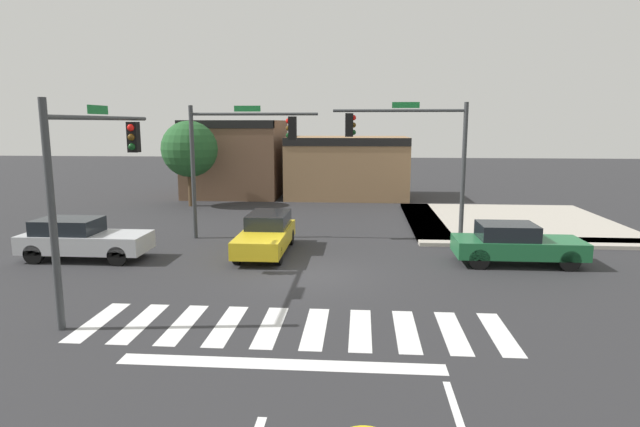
# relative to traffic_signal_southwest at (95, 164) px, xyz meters

# --- Properties ---
(ground_plane) EXTENTS (120.00, 120.00, 0.00)m
(ground_plane) POSITION_rel_traffic_signal_southwest_xyz_m (5.55, 2.90, -3.83)
(ground_plane) COLOR #2B2B2D
(crosswalk_near) EXTENTS (10.38, 2.67, 0.01)m
(crosswalk_near) POSITION_rel_traffic_signal_southwest_xyz_m (5.55, -1.60, -3.83)
(crosswalk_near) COLOR silver
(crosswalk_near) RESTS_ON ground_plane
(curb_corner_northeast) EXTENTS (10.00, 10.60, 0.15)m
(curb_corner_northeast) POSITION_rel_traffic_signal_southwest_xyz_m (14.04, 12.32, -3.76)
(curb_corner_northeast) COLOR #B2AA9E
(curb_corner_northeast) RESTS_ON ground_plane
(storefront_row) EXTENTS (14.64, 6.36, 5.08)m
(storefront_row) POSITION_rel_traffic_signal_southwest_xyz_m (2.16, 21.81, -1.52)
(storefront_row) COLOR brown
(storefront_row) RESTS_ON ground_plane
(traffic_signal_southwest) EXTENTS (0.32, 5.72, 5.49)m
(traffic_signal_southwest) POSITION_rel_traffic_signal_southwest_xyz_m (0.00, 0.00, 0.00)
(traffic_signal_southwest) COLOR #383A3D
(traffic_signal_southwest) RESTS_ON ground_plane
(traffic_signal_northwest) EXTENTS (5.40, 0.32, 5.64)m
(traffic_signal_northwest) POSITION_rel_traffic_signal_southwest_xyz_m (1.99, 8.14, 0.13)
(traffic_signal_northwest) COLOR #383A3D
(traffic_signal_northwest) RESTS_ON ground_plane
(traffic_signal_northeast) EXTENTS (5.42, 0.32, 5.75)m
(traffic_signal_northeast) POSITION_rel_traffic_signal_southwest_xyz_m (9.26, 8.16, 0.21)
(traffic_signal_northeast) COLOR #383A3D
(traffic_signal_northeast) RESTS_ON ground_plane
(car_green) EXTENTS (4.38, 1.77, 1.45)m
(car_green) POSITION_rel_traffic_signal_southwest_xyz_m (12.58, 4.83, -3.09)
(car_green) COLOR #1E6638
(car_green) RESTS_ON ground_plane
(car_yellow) EXTENTS (1.70, 4.63, 1.44)m
(car_yellow) POSITION_rel_traffic_signal_southwest_xyz_m (3.57, 5.87, -3.10)
(car_yellow) COLOR gold
(car_yellow) RESTS_ON ground_plane
(car_silver) EXTENTS (4.49, 1.75, 1.50)m
(car_silver) POSITION_rel_traffic_signal_southwest_xyz_m (-2.94, 4.30, -3.06)
(car_silver) COLOR #B7BABF
(car_silver) RESTS_ON ground_plane
(roadside_tree) EXTENTS (3.30, 3.30, 5.05)m
(roadside_tree) POSITION_rel_traffic_signal_southwest_xyz_m (-2.95, 16.90, -0.45)
(roadside_tree) COLOR #4C3823
(roadside_tree) RESTS_ON ground_plane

